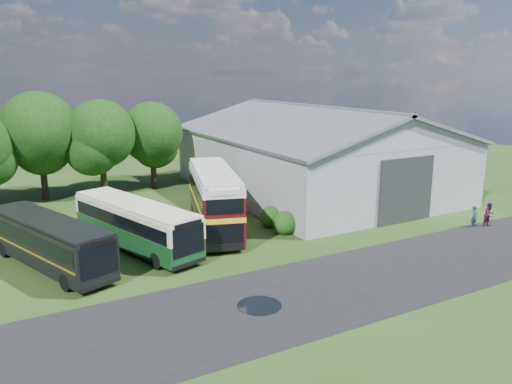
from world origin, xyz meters
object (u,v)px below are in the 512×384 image
bus_green_single (135,224)px  bus_maroon_double (214,200)px  storage_shed (313,148)px  visitor_b (489,215)px  bus_dark_single (49,242)px  visitor_a (474,217)px

bus_green_single → bus_maroon_double: 6.07m
storage_shed → visitor_b: storage_shed is taller
storage_shed → bus_green_single: bearing=-157.8°
bus_dark_single → visitor_b: size_ratio=6.02×
storage_shed → visitor_b: (4.63, -15.89, -3.26)m
storage_shed → bus_dark_single: size_ratio=2.28×
bus_dark_single → visitor_a: (28.28, -6.75, -0.76)m
bus_green_single → visitor_a: (22.99, -7.54, -0.82)m
bus_dark_single → visitor_a: 29.08m
visitor_b → storage_shed: bearing=110.7°
bus_maroon_double → bus_dark_single: 11.41m
bus_green_single → visitor_b: 25.36m
bus_maroon_double → bus_dark_single: (-11.26, -1.73, -0.68)m
bus_green_single → visitor_b: bus_green_single is taller
bus_green_single → bus_dark_single: bus_green_single is taller
bus_dark_single → visitor_a: size_ratio=6.77×
bus_green_single → visitor_b: bearing=-35.0°
bus_green_single → bus_dark_single: bearing=171.8°
bus_dark_single → visitor_a: bearing=-33.4°
bus_maroon_double → visitor_b: (18.10, -8.90, -1.35)m
visitor_a → visitor_b: size_ratio=0.89×
bus_green_single → visitor_a: bearing=-34.9°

